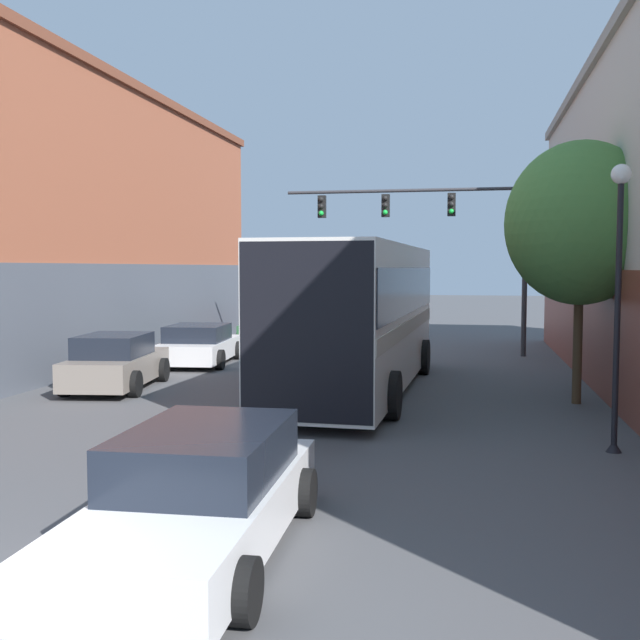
% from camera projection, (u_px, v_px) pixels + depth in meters
% --- Properties ---
extents(lane_center_line, '(0.14, 37.80, 0.01)m').
position_uv_depth(lane_center_line, '(290.00, 392.00, 18.56)').
color(lane_center_line, silver).
rests_on(lane_center_line, ground_plane).
extents(building_left_brick, '(6.69, 26.28, 9.18)m').
position_uv_depth(building_left_brick, '(25.00, 217.00, 23.98)').
color(building_left_brick, '#995138').
rests_on(building_left_brick, ground_plane).
extents(bus, '(3.14, 10.91, 3.62)m').
position_uv_depth(bus, '(359.00, 310.00, 18.57)').
color(bus, silver).
rests_on(bus, ground_plane).
extents(hatchback_foreground, '(2.12, 4.70, 1.33)m').
position_uv_depth(hatchback_foreground, '(201.00, 495.00, 8.07)').
color(hatchback_foreground, silver).
rests_on(hatchback_foreground, ground_plane).
extents(parked_car_left_near, '(2.33, 4.18, 1.40)m').
position_uv_depth(parked_car_left_near, '(116.00, 363.00, 18.99)').
color(parked_car_left_near, slate).
rests_on(parked_car_left_near, ground_plane).
extents(parked_car_left_mid, '(2.48, 4.68, 1.40)m').
position_uv_depth(parked_car_left_mid, '(269.00, 326.00, 31.23)').
color(parked_car_left_mid, '#285633').
rests_on(parked_car_left_mid, ground_plane).
extents(parked_car_left_far, '(2.46, 4.34, 1.27)m').
position_uv_depth(parked_car_left_far, '(199.00, 345.00, 23.89)').
color(parked_car_left_far, silver).
rests_on(parked_car_left_far, ground_plane).
extents(parked_car_left_distant, '(2.02, 4.71, 1.24)m').
position_uv_depth(parked_car_left_distant, '(306.00, 317.00, 37.71)').
color(parked_car_left_distant, red).
rests_on(parked_car_left_distant, ground_plane).
extents(traffic_signal_gantry, '(8.51, 0.36, 6.10)m').
position_uv_depth(traffic_signal_gantry, '(440.00, 225.00, 26.28)').
color(traffic_signal_gantry, '#333338').
rests_on(traffic_signal_gantry, ground_plane).
extents(street_lamp, '(0.33, 0.33, 4.77)m').
position_uv_depth(street_lamp, '(618.00, 283.00, 12.31)').
color(street_lamp, black).
rests_on(street_lamp, ground_plane).
extents(street_tree_near, '(3.33, 3.00, 5.91)m').
position_uv_depth(street_tree_near, '(581.00, 224.00, 16.70)').
color(street_tree_near, '#4C3823').
rests_on(street_tree_near, ground_plane).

